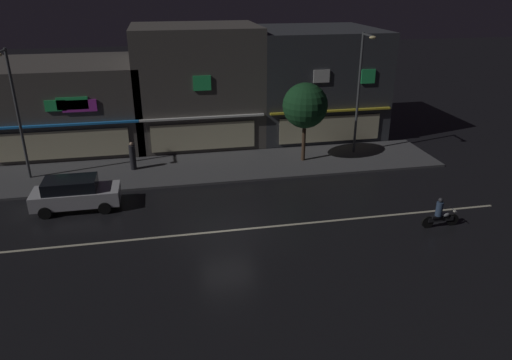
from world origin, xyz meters
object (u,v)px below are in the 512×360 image
pedestrian_on_sidewalk (133,157)px  motorcycle_lead (440,215)px  parked_car_near_kerb (75,193)px  traffic_cone (103,192)px  streetlamp_mid (360,85)px  streetlamp_west (15,106)px

pedestrian_on_sidewalk → motorcycle_lead: size_ratio=0.92×
pedestrian_on_sidewalk → parked_car_near_kerb: 5.48m
motorcycle_lead → traffic_cone: (-16.08, 6.73, -0.36)m
parked_car_near_kerb → motorcycle_lead: bearing=-17.4°
streetlamp_mid → parked_car_near_kerb: 18.30m
streetlamp_west → pedestrian_on_sidewalk: (5.95, 0.39, -3.57)m
motorcycle_lead → streetlamp_west: bearing=-26.9°
motorcycle_lead → pedestrian_on_sidewalk: bearing=-36.4°
streetlamp_west → motorcycle_lead: 23.06m
streetlamp_mid → traffic_cone: streetlamp_mid is taller
motorcycle_lead → parked_car_near_kerb: bearing=-18.8°
streetlamp_west → traffic_cone: size_ratio=13.55×
streetlamp_mid → parked_car_near_kerb: streetlamp_mid is taller
streetlamp_west → parked_car_near_kerb: size_ratio=1.73×
streetlamp_mid → motorcycle_lead: streetlamp_mid is taller
streetlamp_west → streetlamp_mid: bearing=1.6°
traffic_cone → streetlamp_mid: bearing=12.8°
streetlamp_mid → parked_car_near_kerb: (-17.20, -4.94, -3.82)m
streetlamp_mid → pedestrian_on_sidewalk: streetlamp_mid is taller
streetlamp_west → traffic_cone: (4.43, -3.08, -4.24)m
streetlamp_west → traffic_cone: streetlamp_west is taller
streetlamp_west → motorcycle_lead: (20.51, -9.80, -3.88)m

